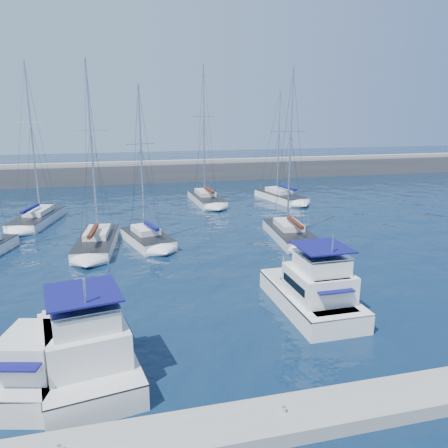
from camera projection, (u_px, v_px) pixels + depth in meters
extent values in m
plane|color=black|center=(217.00, 306.00, 26.94)|extent=(220.00, 220.00, 0.00)
cube|color=#424244|center=(148.00, 175.00, 75.52)|extent=(160.00, 6.00, 4.00)
cube|color=gray|center=(148.00, 162.00, 74.98)|extent=(160.00, 1.20, 0.50)
cube|color=gray|center=(284.00, 419.00, 16.54)|extent=(40.00, 2.20, 0.60)
cylinder|color=silver|center=(284.00, 410.00, 16.43)|extent=(0.16, 0.16, 0.25)
cube|color=silver|center=(43.00, 375.00, 19.16)|extent=(3.93, 6.30, 1.60)
cube|color=#262628|center=(41.00, 360.00, 18.98)|extent=(3.98, 6.31, 0.08)
cube|color=silver|center=(32.00, 351.00, 18.07)|extent=(2.77, 3.17, 1.60)
cube|color=black|center=(32.00, 349.00, 18.05)|extent=(2.68, 2.65, 0.45)
cube|color=#0E0E54|center=(19.00, 359.00, 16.96)|extent=(2.42, 2.24, 0.07)
cube|color=silver|center=(86.00, 360.00, 20.35)|extent=(5.25, 8.98, 1.60)
cube|color=#262628|center=(85.00, 345.00, 20.17)|extent=(5.32, 8.99, 0.08)
cube|color=silver|center=(86.00, 339.00, 19.04)|extent=(3.91, 4.41, 1.60)
cube|color=black|center=(86.00, 337.00, 19.02)|extent=(3.85, 3.65, 0.45)
cube|color=silver|center=(84.00, 314.00, 18.56)|extent=(3.06, 3.14, 0.90)
cube|color=#0E0E54|center=(82.00, 293.00, 18.31)|extent=(3.46, 3.58, 0.08)
cube|color=white|center=(310.00, 302.00, 26.56)|extent=(3.74, 7.98, 1.60)
cube|color=#262628|center=(311.00, 290.00, 26.38)|extent=(3.81, 7.98, 0.08)
cube|color=white|center=(319.00, 283.00, 25.26)|extent=(3.15, 3.71, 1.60)
cube|color=black|center=(319.00, 282.00, 25.24)|extent=(3.20, 2.98, 0.45)
cube|color=white|center=(321.00, 264.00, 24.76)|extent=(2.52, 2.60, 0.90)
cube|color=#0E0E54|center=(322.00, 247.00, 24.51)|extent=(2.83, 2.97, 0.08)
cube|color=silver|center=(315.00, 306.00, 25.95)|extent=(2.63, 5.64, 1.60)
cube|color=#262628|center=(316.00, 294.00, 25.76)|extent=(2.68, 5.64, 0.08)
cube|color=silver|center=(322.00, 285.00, 24.91)|extent=(2.21, 2.62, 1.60)
cube|color=black|center=(322.00, 284.00, 24.89)|extent=(2.25, 2.10, 0.45)
cube|color=#0E0E54|center=(331.00, 287.00, 23.87)|extent=(2.08, 1.73, 0.07)
cube|color=silver|center=(97.00, 244.00, 38.37)|extent=(3.98, 9.30, 1.30)
cube|color=#262628|center=(97.00, 238.00, 38.21)|extent=(4.04, 9.31, 0.06)
cube|color=silver|center=(97.00, 232.00, 38.67)|extent=(2.38, 4.14, 0.55)
cylinder|color=silver|center=(92.00, 147.00, 37.14)|extent=(0.18, 0.18, 14.46)
cylinder|color=silver|center=(94.00, 232.00, 36.69)|extent=(0.62, 4.50, 0.12)
cube|color=#42170D|center=(93.00, 231.00, 36.56)|extent=(0.80, 4.08, 0.28)
cube|color=white|center=(148.00, 241.00, 39.42)|extent=(4.61, 7.28, 1.30)
cube|color=#262628|center=(147.00, 234.00, 39.26)|extent=(4.67, 7.30, 0.06)
cube|color=white|center=(146.00, 230.00, 39.54)|extent=(2.61, 3.35, 0.55)
cylinder|color=silver|center=(141.00, 158.00, 38.15)|extent=(0.18, 0.18, 12.46)
cylinder|color=silver|center=(151.00, 227.00, 38.20)|extent=(1.02, 3.28, 0.12)
cube|color=#0E0E54|center=(151.00, 226.00, 38.07)|extent=(1.15, 3.02, 0.28)
cube|color=silver|center=(290.00, 236.00, 41.07)|extent=(3.89, 9.02, 1.30)
cube|color=#262628|center=(290.00, 229.00, 40.91)|extent=(3.95, 9.02, 0.06)
cube|color=silver|center=(288.00, 225.00, 41.35)|extent=(2.36, 4.01, 0.55)
cylinder|color=silver|center=(290.00, 147.00, 39.86)|extent=(0.18, 0.18, 14.09)
cylinder|color=silver|center=(295.00, 224.00, 39.43)|extent=(0.52, 4.38, 0.12)
cube|color=#42170D|center=(295.00, 222.00, 39.30)|extent=(0.71, 3.96, 0.28)
cube|color=white|center=(37.00, 221.00, 46.82)|extent=(4.95, 9.69, 1.30)
cube|color=#262628|center=(37.00, 215.00, 46.66)|extent=(5.01, 9.70, 0.06)
cube|color=white|center=(39.00, 211.00, 47.14)|extent=(2.79, 4.38, 0.55)
cylinder|color=silver|center=(32.00, 137.00, 45.54)|extent=(0.18, 0.18, 15.18)
cylinder|color=silver|center=(31.00, 210.00, 45.10)|extent=(1.13, 4.54, 0.12)
cube|color=#0E0E54|center=(30.00, 209.00, 44.97)|extent=(1.25, 4.14, 0.28)
cube|color=silver|center=(206.00, 200.00, 57.52)|extent=(3.46, 9.63, 1.30)
cube|color=#262628|center=(206.00, 196.00, 57.36)|extent=(3.52, 9.64, 0.06)
cube|color=silver|center=(205.00, 192.00, 57.83)|extent=(2.17, 4.24, 0.55)
cylinder|color=silver|center=(204.00, 129.00, 56.12)|extent=(0.18, 0.18, 16.02)
cylinder|color=silver|center=(209.00, 191.00, 55.81)|extent=(0.30, 4.76, 0.12)
cube|color=#42170D|center=(209.00, 190.00, 55.68)|extent=(0.51, 4.30, 0.28)
cube|color=white|center=(281.00, 198.00, 59.00)|extent=(4.73, 9.39, 1.30)
cube|color=#262628|center=(281.00, 194.00, 58.84)|extent=(4.79, 9.40, 0.06)
cube|color=white|center=(279.00, 191.00, 59.25)|extent=(2.69, 4.24, 0.55)
cylinder|color=silver|center=(279.00, 141.00, 57.90)|extent=(0.18, 0.18, 12.81)
cylinder|color=silver|center=(287.00, 189.00, 57.45)|extent=(1.01, 4.42, 0.12)
cube|color=#0E0E54|center=(287.00, 188.00, 57.32)|extent=(1.15, 4.03, 0.28)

